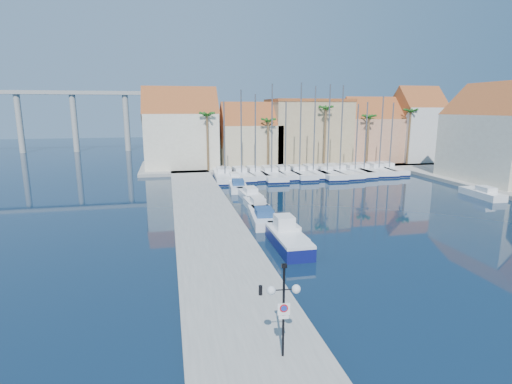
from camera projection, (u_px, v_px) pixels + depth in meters
ground at (365, 270)px, 26.08m from camera, size 260.00×260.00×0.00m
quay_west at (207, 220)px, 37.04m from camera, size 6.00×77.00×0.50m
shore_north at (291, 164)px, 74.00m from camera, size 54.00×16.00×0.50m
lamp_post at (284, 296)px, 15.71m from camera, size 1.36×0.45×4.00m
bollard at (261, 290)px, 21.50m from camera, size 0.21×0.21×0.53m
fishing_boat at (288, 238)px, 30.23m from camera, size 2.14×6.32×2.21m
motorboat_west_0 at (288, 233)px, 32.08m from camera, size 1.97×5.72×1.40m
motorboat_west_1 at (263, 216)px, 37.15m from camera, size 2.86×7.07×1.40m
motorboat_west_2 at (257, 205)px, 41.59m from camera, size 1.88×5.68×1.40m
motorboat_west_3 at (249, 194)px, 46.95m from camera, size 2.16×6.03×1.40m
motorboat_west_4 at (238, 186)px, 51.86m from camera, size 2.66×6.68×1.40m
motorboat_west_5 at (234, 178)px, 57.41m from camera, size 1.78×5.57×1.40m
motorboat_west_6 at (224, 173)px, 62.15m from camera, size 1.99×5.97×1.40m
motorboat_east_1 at (483, 193)px, 47.28m from camera, size 2.19×6.04×1.40m
sailboat_0 at (225, 176)px, 59.31m from camera, size 3.64×11.57×11.32m
sailboat_1 at (241, 174)px, 60.13m from camera, size 3.03×9.76×13.00m
sailboat_2 at (254, 174)px, 60.75m from camera, size 3.02×9.18×12.40m
sailboat_3 at (271, 174)px, 60.71m from camera, size 3.68×11.75×13.86m
sailboat_4 at (284, 173)px, 61.65m from camera, size 3.02×9.70×11.36m
sailboat_5 at (298, 173)px, 61.79m from camera, size 2.85×10.59×14.09m
sailboat_6 at (312, 172)px, 62.65m from camera, size 2.50×9.35×13.66m
sailboat_7 at (326, 172)px, 62.10m from camera, size 3.48×11.39×13.86m
sailboat_8 at (338, 172)px, 63.05m from camera, size 3.78×11.70×13.78m
sailboat_9 at (353, 171)px, 63.72m from camera, size 3.24×10.38×11.01m
sailboat_10 at (362, 170)px, 64.54m from camera, size 3.24×10.11×11.35m
sailboat_11 at (377, 170)px, 64.89m from camera, size 3.27×10.15×12.20m
sailboat_12 at (388, 169)px, 65.73m from camera, size 3.47×10.18×11.27m
building_0 at (181, 131)px, 67.55m from camera, size 12.30×9.00×13.50m
building_1 at (250, 138)px, 70.33m from camera, size 10.30×8.00×11.00m
building_2 at (308, 131)px, 73.40m from camera, size 14.20×10.20×11.50m
building_3 at (370, 133)px, 75.05m from camera, size 10.30×8.00×12.00m
building_4 at (416, 127)px, 75.76m from camera, size 8.30×8.00×14.00m
building_6 at (499, 137)px, 54.40m from camera, size 9.00×14.30×13.50m
palm_0 at (207, 117)px, 63.09m from camera, size 2.60×2.60×10.15m
palm_1 at (268, 122)px, 65.38m from camera, size 2.60×2.60×9.15m
palm_2 at (326, 110)px, 67.10m from camera, size 2.60×2.60×11.15m
palm_3 at (369, 119)px, 69.07m from camera, size 2.60×2.60×9.65m
palm_4 at (411, 113)px, 70.56m from camera, size 2.60×2.60×10.65m
viaduct at (50, 109)px, 94.12m from camera, size 48.00×2.20×14.45m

